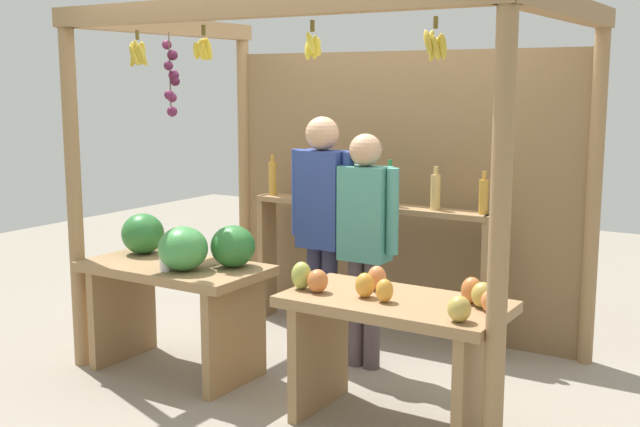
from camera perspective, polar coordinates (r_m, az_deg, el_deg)
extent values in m
plane|color=gray|center=(5.53, 1.02, -10.61)|extent=(12.00, 12.00, 0.00)
cylinder|color=#99754C|center=(5.47, -17.16, 1.46)|extent=(0.10, 0.10, 2.35)
cylinder|color=#99754C|center=(3.82, 12.69, -1.66)|extent=(0.10, 0.10, 2.35)
cylinder|color=#99754C|center=(6.81, -5.43, 3.31)|extent=(0.10, 0.10, 2.35)
cylinder|color=#99754C|center=(5.56, 18.98, 1.48)|extent=(0.10, 0.10, 2.35)
cube|color=#99754C|center=(4.45, -5.17, 14.51)|extent=(2.99, 0.12, 0.12)
cube|color=#99754C|center=(6.08, -10.99, 13.00)|extent=(0.12, 1.94, 0.12)
cube|color=#99754C|center=(4.64, 17.08, 13.93)|extent=(0.12, 1.94, 0.12)
cube|color=olive|center=(6.08, 5.60, 1.47)|extent=(2.89, 0.04, 2.12)
cylinder|color=brown|center=(4.71, -8.32, 12.82)|extent=(0.02, 0.02, 0.06)
ellipsoid|color=gold|center=(4.69, -7.95, 11.41)|extent=(0.04, 0.06, 0.11)
ellipsoid|color=gold|center=(4.71, -8.00, 11.56)|extent=(0.06, 0.06, 0.11)
ellipsoid|color=gold|center=(4.72, -8.03, 11.40)|extent=(0.07, 0.05, 0.11)
ellipsoid|color=gold|center=(4.73, -8.22, 11.72)|extent=(0.06, 0.05, 0.11)
ellipsoid|color=gold|center=(4.73, -8.43, 11.73)|extent=(0.05, 0.07, 0.11)
ellipsoid|color=gold|center=(4.72, -8.55, 11.64)|extent=(0.05, 0.06, 0.11)
ellipsoid|color=gold|center=(4.70, -8.82, 11.42)|extent=(0.06, 0.05, 0.11)
ellipsoid|color=gold|center=(4.68, -8.46, 11.38)|extent=(0.06, 0.04, 0.11)
ellipsoid|color=gold|center=(4.68, -8.26, 11.36)|extent=(0.06, 0.06, 0.11)
cylinder|color=brown|center=(5.25, -12.92, 12.33)|extent=(0.02, 0.02, 0.06)
ellipsoid|color=gold|center=(5.22, -12.56, 10.96)|extent=(0.04, 0.10, 0.15)
ellipsoid|color=gold|center=(5.25, -12.55, 11.09)|extent=(0.08, 0.07, 0.15)
ellipsoid|color=gold|center=(5.26, -12.64, 11.06)|extent=(0.07, 0.04, 0.15)
ellipsoid|color=gold|center=(5.28, -12.81, 11.16)|extent=(0.07, 0.06, 0.15)
ellipsoid|color=gold|center=(5.26, -13.14, 10.88)|extent=(0.04, 0.09, 0.15)
ellipsoid|color=gold|center=(5.24, -13.22, 11.14)|extent=(0.07, 0.07, 0.15)
ellipsoid|color=gold|center=(5.22, -13.15, 10.97)|extent=(0.10, 0.04, 0.15)
ellipsoid|color=gold|center=(5.22, -12.89, 11.21)|extent=(0.06, 0.06, 0.15)
cylinder|color=brown|center=(4.10, 8.26, 13.35)|extent=(0.02, 0.02, 0.06)
ellipsoid|color=gold|center=(4.07, 8.78, 11.68)|extent=(0.04, 0.06, 0.13)
ellipsoid|color=gold|center=(4.11, 8.49, 11.78)|extent=(0.07, 0.05, 0.13)
ellipsoid|color=gold|center=(4.12, 8.18, 11.54)|extent=(0.07, 0.06, 0.14)
ellipsoid|color=gold|center=(4.10, 7.91, 12.02)|extent=(0.04, 0.07, 0.13)
ellipsoid|color=gold|center=(4.07, 7.70, 12.08)|extent=(0.08, 0.06, 0.14)
ellipsoid|color=gold|center=(4.07, 8.28, 11.62)|extent=(0.06, 0.05, 0.14)
cylinder|color=brown|center=(4.30, -0.54, 13.25)|extent=(0.02, 0.02, 0.06)
ellipsoid|color=yellow|center=(4.28, -0.20, 11.91)|extent=(0.04, 0.08, 0.12)
ellipsoid|color=yellow|center=(4.32, -0.26, 11.68)|extent=(0.07, 0.05, 0.12)
ellipsoid|color=yellow|center=(4.32, -0.65, 11.66)|extent=(0.07, 0.07, 0.13)
ellipsoid|color=yellow|center=(4.30, -0.85, 11.59)|extent=(0.06, 0.08, 0.13)
ellipsoid|color=yellow|center=(4.26, -0.66, 12.08)|extent=(0.07, 0.05, 0.12)
cylinder|color=#4C422D|center=(5.41, -10.67, 9.71)|extent=(0.01, 0.01, 0.55)
sphere|color=#601E42|center=(5.44, -10.88, 11.76)|extent=(0.06, 0.06, 0.06)
sphere|color=#47142D|center=(5.41, -10.50, 11.06)|extent=(0.07, 0.07, 0.07)
sphere|color=#511938|center=(5.39, -10.77, 10.34)|extent=(0.06, 0.06, 0.06)
sphere|color=#511938|center=(5.42, -10.41, 9.69)|extent=(0.07, 0.07, 0.07)
sphere|color=#47142D|center=(5.41, -10.31, 9.28)|extent=(0.06, 0.06, 0.06)
sphere|color=#601E42|center=(5.38, -10.72, 8.32)|extent=(0.07, 0.07, 0.07)
sphere|color=#601E42|center=(5.38, -10.52, 8.15)|extent=(0.06, 0.06, 0.06)
sphere|color=#601E42|center=(5.42, -10.52, 7.17)|extent=(0.07, 0.07, 0.07)
cube|color=#99754C|center=(5.26, -10.34, -3.87)|extent=(1.21, 0.64, 0.06)
cube|color=#99754C|center=(5.68, -13.89, -6.81)|extent=(0.06, 0.58, 0.67)
cube|color=#99754C|center=(5.05, -6.09, -8.62)|extent=(0.06, 0.58, 0.67)
ellipsoid|color=#429347|center=(5.03, -9.76, -2.49)|extent=(0.41, 0.41, 0.28)
ellipsoid|color=#2D7533|center=(5.57, -12.54, -1.41)|extent=(0.37, 0.37, 0.28)
ellipsoid|color=#2D7533|center=(5.08, -6.24, -2.34)|extent=(0.35, 0.35, 0.27)
cylinder|color=white|center=(5.05, -11.00, -3.55)|extent=(0.07, 0.07, 0.09)
cube|color=#99754C|center=(4.38, 5.37, -6.45)|extent=(1.21, 0.64, 0.06)
cube|color=#99754C|center=(4.71, -0.06, -9.90)|extent=(0.06, 0.58, 0.67)
cube|color=#99754C|center=(4.31, 11.20, -11.97)|extent=(0.06, 0.58, 0.67)
ellipsoid|color=#E07F47|center=(4.52, 4.08, -4.61)|extent=(0.13, 0.13, 0.14)
ellipsoid|color=gold|center=(4.37, 3.22, -5.13)|extent=(0.14, 0.14, 0.14)
ellipsoid|color=#A8B24C|center=(4.53, -1.33, -4.44)|extent=(0.12, 0.12, 0.16)
ellipsoid|color=#E07F47|center=(4.18, 12.04, -6.16)|extent=(0.13, 0.13, 0.11)
ellipsoid|color=#CC7038|center=(4.46, -0.17, -4.84)|extent=(0.13, 0.13, 0.13)
ellipsoid|color=#B79E47|center=(4.25, 11.54, -5.72)|extent=(0.13, 0.13, 0.14)
ellipsoid|color=#B79E47|center=(3.99, 9.91, -6.73)|extent=(0.15, 0.15, 0.13)
ellipsoid|color=gold|center=(4.28, 4.63, -5.51)|extent=(0.11, 0.11, 0.13)
ellipsoid|color=#CC7038|center=(4.32, 10.78, -5.40)|extent=(0.13, 0.13, 0.14)
cube|color=#99754C|center=(6.50, -3.80, -2.99)|extent=(0.05, 0.20, 1.00)
cube|color=#99754C|center=(5.64, 11.95, -5.10)|extent=(0.05, 0.20, 1.00)
cube|color=#99754C|center=(5.92, 3.55, 0.51)|extent=(1.88, 0.22, 0.04)
cylinder|color=gold|center=(6.36, -3.41, 2.51)|extent=(0.06, 0.06, 0.26)
cylinder|color=gold|center=(6.34, -3.42, 3.97)|extent=(0.03, 0.03, 0.06)
cylinder|color=gold|center=(6.16, -0.72, 2.34)|extent=(0.08, 0.08, 0.27)
cylinder|color=gold|center=(6.15, -0.73, 3.88)|extent=(0.04, 0.04, 0.06)
cylinder|color=silver|center=(5.99, 2.12, 1.95)|extent=(0.08, 0.08, 0.23)
cylinder|color=silver|center=(5.97, 2.13, 3.35)|extent=(0.03, 0.03, 0.06)
cylinder|color=#338C4C|center=(5.82, 5.01, 1.91)|extent=(0.07, 0.07, 0.28)
cylinder|color=#338C4C|center=(5.80, 5.03, 3.56)|extent=(0.03, 0.03, 0.06)
cylinder|color=#D8B266|center=(5.67, 8.25, 1.51)|extent=(0.07, 0.07, 0.25)
cylinder|color=#D8B266|center=(5.65, 8.28, 3.05)|extent=(0.03, 0.03, 0.06)
cylinder|color=gold|center=(5.54, 11.60, 1.16)|extent=(0.06, 0.06, 0.24)
cylinder|color=gold|center=(5.52, 11.65, 2.68)|extent=(0.03, 0.03, 0.06)
cylinder|color=#31314C|center=(5.55, -0.37, -6.30)|extent=(0.11, 0.11, 0.78)
cylinder|color=#31314C|center=(5.49, 0.69, -6.48)|extent=(0.11, 0.11, 0.78)
cube|color=#2D428C|center=(5.37, 0.16, 1.02)|extent=(0.32, 0.19, 0.66)
cylinder|color=#2D428C|center=(5.47, -1.62, 1.52)|extent=(0.08, 0.08, 0.59)
cylinder|color=#2D428C|center=(5.27, 2.01, 1.21)|extent=(0.08, 0.08, 0.59)
sphere|color=tan|center=(5.32, 0.16, 5.74)|extent=(0.23, 0.23, 0.23)
cylinder|color=#52444A|center=(5.39, 2.60, -7.06)|extent=(0.11, 0.11, 0.73)
cylinder|color=#52444A|center=(5.33, 3.73, -7.25)|extent=(0.11, 0.11, 0.73)
cube|color=teal|center=(5.21, 3.23, -0.01)|extent=(0.32, 0.19, 0.62)
cylinder|color=teal|center=(5.30, 1.34, 0.51)|extent=(0.08, 0.08, 0.56)
cylinder|color=teal|center=(5.11, 5.20, 0.14)|extent=(0.08, 0.08, 0.56)
sphere|color=tan|center=(5.16, 3.27, 4.55)|extent=(0.21, 0.21, 0.21)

